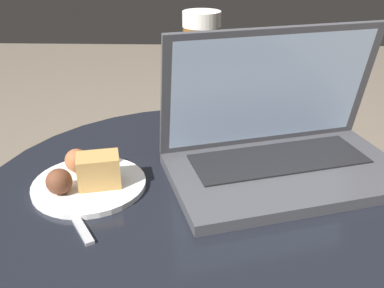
% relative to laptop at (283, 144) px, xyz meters
% --- Properties ---
extents(table, '(0.72, 0.72, 0.49)m').
position_rel_laptop_xyz_m(table, '(-0.13, -0.08, -0.16)').
color(table, black).
rests_on(table, ground_plane).
extents(laptop, '(0.43, 0.33, 0.24)m').
position_rel_laptop_xyz_m(laptop, '(0.00, 0.00, 0.00)').
color(laptop, '#47474C').
rests_on(laptop, table).
extents(beer_glass, '(0.07, 0.07, 0.24)m').
position_rel_laptop_xyz_m(beer_glass, '(-0.14, 0.15, 0.07)').
color(beer_glass, brown).
rests_on(beer_glass, table).
extents(snack_plate, '(0.18, 0.18, 0.06)m').
position_rel_laptop_xyz_m(snack_plate, '(-0.31, -0.07, -0.03)').
color(snack_plate, white).
rests_on(snack_plate, table).
extents(fork, '(0.11, 0.17, 0.01)m').
position_rel_laptop_xyz_m(fork, '(-0.33, -0.12, -0.05)').
color(fork, '#B2B2B7').
rests_on(fork, table).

